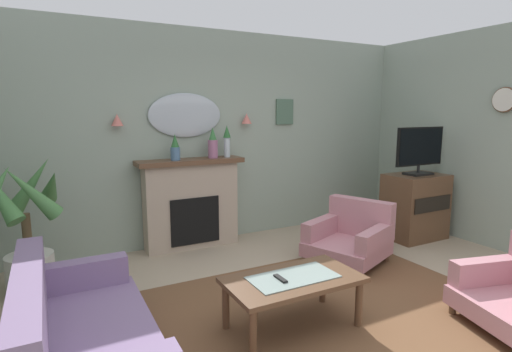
# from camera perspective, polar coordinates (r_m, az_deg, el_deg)

# --- Properties ---
(floor) EXTENTS (6.86, 6.22, 0.10)m
(floor) POSITION_cam_1_polar(r_m,az_deg,el_deg) (3.69, 12.36, -20.47)
(floor) COLOR tan
(floor) RESTS_ON ground
(wall_back) EXTENTS (6.86, 0.10, 2.82)m
(wall_back) POSITION_cam_1_polar(r_m,az_deg,el_deg) (5.51, -5.31, 5.52)
(wall_back) COLOR #93A393
(wall_back) RESTS_ON ground
(patterned_rug) EXTENTS (3.20, 2.40, 0.01)m
(patterned_rug) POSITION_cam_1_polar(r_m,az_deg,el_deg) (3.80, 10.34, -18.53)
(patterned_rug) COLOR brown
(patterned_rug) RESTS_ON ground
(fireplace) EXTENTS (1.36, 0.36, 1.16)m
(fireplace) POSITION_cam_1_polar(r_m,az_deg,el_deg) (5.26, -9.19, -3.99)
(fireplace) COLOR tan
(fireplace) RESTS_ON ground
(mantel_vase_centre) EXTENTS (0.12, 0.12, 0.32)m
(mantel_vase_centre) POSITION_cam_1_polar(r_m,az_deg,el_deg) (5.05, -11.45, 3.89)
(mantel_vase_centre) COLOR #4C7093
(mantel_vase_centre) RESTS_ON fireplace
(mantel_vase_right) EXTENTS (0.13, 0.13, 0.39)m
(mantel_vase_right) POSITION_cam_1_polar(r_m,az_deg,el_deg) (5.21, -6.17, 4.50)
(mantel_vase_right) COLOR #9E6084
(mantel_vase_right) RESTS_ON fireplace
(mantel_vase_left) EXTENTS (0.10, 0.10, 0.42)m
(mantel_vase_left) POSITION_cam_1_polar(r_m,az_deg,el_deg) (5.29, -4.16, 5.17)
(mantel_vase_left) COLOR silver
(mantel_vase_left) RESTS_ON fireplace
(wall_mirror) EXTENTS (0.96, 0.06, 0.56)m
(wall_mirror) POSITION_cam_1_polar(r_m,az_deg,el_deg) (5.25, -10.02, 8.53)
(wall_mirror) COLOR #B2BCC6
(wall_sconce_left) EXTENTS (0.14, 0.14, 0.14)m
(wall_sconce_left) POSITION_cam_1_polar(r_m,az_deg,el_deg) (5.00, -19.19, 7.55)
(wall_sconce_left) COLOR #D17066
(wall_sconce_right) EXTENTS (0.14, 0.14, 0.14)m
(wall_sconce_right) POSITION_cam_1_polar(r_m,az_deg,el_deg) (5.53, -1.36, 8.18)
(wall_sconce_right) COLOR #D17066
(wall_clock) EXTENTS (0.04, 0.31, 0.31)m
(wall_clock) POSITION_cam_1_polar(r_m,az_deg,el_deg) (5.82, 31.89, 9.22)
(wall_clock) COLOR silver
(framed_picture) EXTENTS (0.28, 0.03, 0.36)m
(framed_picture) POSITION_cam_1_polar(r_m,az_deg,el_deg) (5.90, 4.10, 9.11)
(framed_picture) COLOR #4C6B56
(coffee_table) EXTENTS (1.10, 0.60, 0.45)m
(coffee_table) POSITION_cam_1_polar(r_m,az_deg,el_deg) (3.36, 5.29, -15.07)
(coffee_table) COLOR brown
(coffee_table) RESTS_ON ground
(tv_remote) EXTENTS (0.04, 0.16, 0.02)m
(tv_remote) POSITION_cam_1_polar(r_m,az_deg,el_deg) (3.28, 3.50, -14.43)
(tv_remote) COLOR black
(tv_remote) RESTS_ON coffee_table
(floral_couch) EXTENTS (0.87, 1.72, 0.76)m
(floral_couch) POSITION_cam_1_polar(r_m,az_deg,el_deg) (3.10, -24.58, -19.47)
(floral_couch) COLOR gray
(floral_couch) RESTS_ON ground
(armchair_beside_couch) EXTENTS (1.06, 1.05, 0.71)m
(armchair_beside_couch) POSITION_cam_1_polar(r_m,az_deg,el_deg) (4.90, 13.38, -8.32)
(armchair_beside_couch) COLOR #B77A84
(armchair_beside_couch) RESTS_ON ground
(tv_cabinet) EXTENTS (0.80, 0.57, 0.90)m
(tv_cabinet) POSITION_cam_1_polar(r_m,az_deg,el_deg) (6.01, 21.69, -4.04)
(tv_cabinet) COLOR brown
(tv_cabinet) RESTS_ON ground
(tv_flatscreen) EXTENTS (0.84, 0.24, 0.65)m
(tv_flatscreen) POSITION_cam_1_polar(r_m,az_deg,el_deg) (5.87, 22.31, 3.51)
(tv_flatscreen) COLOR black
(tv_flatscreen) RESTS_ON tv_cabinet
(potted_plant_corner_palm) EXTENTS (0.79, 0.82, 1.34)m
(potted_plant_corner_palm) POSITION_cam_1_polar(r_m,az_deg,el_deg) (4.47, -29.91, -6.58)
(potted_plant_corner_palm) COLOR silver
(potted_plant_corner_palm) RESTS_ON ground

